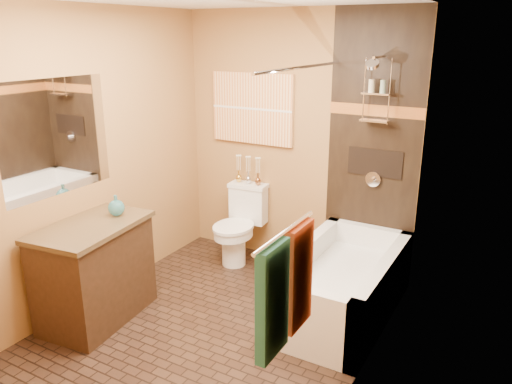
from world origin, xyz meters
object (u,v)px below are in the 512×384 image
Objects in this scene: toilet at (240,224)px; bathtub at (341,289)px; sunset_painting at (252,108)px; vanity at (95,272)px.

bathtub is at bearing -25.19° from toilet.
sunset_painting is at bearing 84.74° from toilet.
bathtub is (1.28, -0.73, -1.33)m from sunset_painting.
sunset_painting is at bearing 69.28° from vanity.
vanity is (-0.45, -1.53, 0.02)m from toilet.
sunset_painting reaches higher than vanity.
vanity reaches higher than toilet.
vanity is at bearing -104.01° from sunset_painting.
toilet is (-1.28, 0.46, 0.18)m from bathtub.
toilet is 0.78× the size of vanity.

